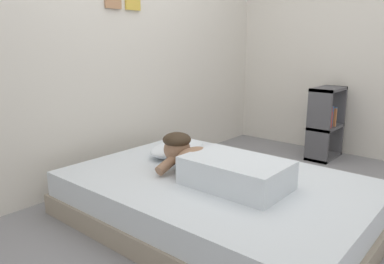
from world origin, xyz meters
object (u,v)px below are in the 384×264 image
bed (216,199)px  pillow (177,148)px  bookshelf (325,122)px  cell_phone (231,184)px  coffee_cup (183,159)px  person_lying (218,166)px

bed → pillow: pillow is taller
bookshelf → bed: bearing=179.7°
cell_phone → bookshelf: size_ratio=0.19×
coffee_cup → pillow: bearing=52.0°
coffee_cup → bookshelf: bookshelf is taller
pillow → person_lying: person_lying is taller
coffee_cup → cell_phone: bearing=-102.0°
bed → bookshelf: bookshelf is taller
cell_phone → bookshelf: (1.94, 0.14, 0.07)m
bed → person_lying: size_ratio=2.19×
bed → cell_phone: (-0.04, -0.15, 0.16)m
coffee_cup → bookshelf: size_ratio=0.17×
bookshelf → person_lying: bearing=-179.0°
bed → coffee_cup: size_ratio=16.15×
pillow → coffee_cup: size_ratio=4.16×
pillow → bookshelf: bearing=-18.4°
pillow → person_lying: bearing=-113.5°
person_lying → bookshelf: size_ratio=1.23×
pillow → bookshelf: (1.68, -0.56, 0.02)m
coffee_cup → cell_phone: 0.52m
cell_phone → bookshelf: 1.94m
person_lying → pillow: bearing=66.5°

